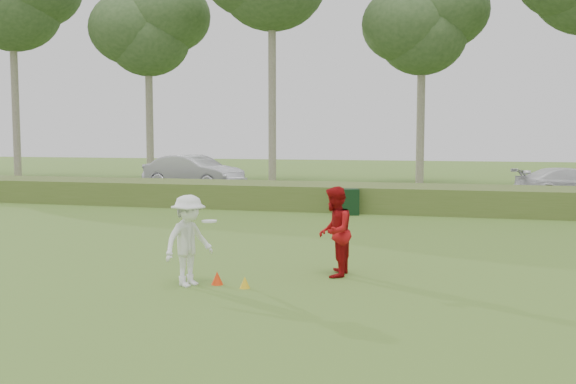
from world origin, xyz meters
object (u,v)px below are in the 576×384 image
(player_red, at_px, (335,232))
(cone_yellow, at_px, (245,282))
(player_white, at_px, (189,241))
(car_right, at_px, (572,184))
(car_mid, at_px, (194,172))
(cone_orange, at_px, (217,278))
(utility_cabinet, at_px, (348,202))

(player_red, height_order, cone_yellow, player_red)
(player_white, relative_size, car_right, 0.36)
(player_red, distance_m, car_mid, 20.13)
(cone_orange, height_order, utility_cabinet, utility_cabinet)
(utility_cabinet, xyz_separation_m, car_mid, (-9.00, 7.68, 0.46))
(cone_orange, distance_m, cone_yellow, 0.59)
(car_right, bearing_deg, car_mid, 73.05)
(cone_orange, distance_m, car_mid, 20.35)
(cone_yellow, relative_size, car_mid, 0.04)
(cone_orange, height_order, cone_yellow, cone_orange)
(cone_yellow, bearing_deg, player_red, 45.60)
(player_red, bearing_deg, cone_yellow, -45.07)
(player_red, bearing_deg, car_right, 156.80)
(cone_orange, bearing_deg, utility_cabinet, 87.07)
(cone_yellow, bearing_deg, utility_cabinet, 90.11)
(cone_orange, relative_size, car_mid, 0.05)
(cone_orange, bearing_deg, car_mid, 114.53)
(player_red, bearing_deg, cone_orange, -57.79)
(player_red, relative_size, utility_cabinet, 1.93)
(cone_yellow, bearing_deg, player_white, -175.62)
(player_white, relative_size, car_mid, 0.32)
(cone_orange, bearing_deg, cone_yellow, -13.03)
(player_white, bearing_deg, cone_yellow, -60.66)
(car_mid, distance_m, car_right, 17.16)
(player_red, bearing_deg, player_white, -59.21)
(utility_cabinet, distance_m, car_mid, 11.84)
(car_right, bearing_deg, cone_yellow, 141.54)
(cone_yellow, height_order, utility_cabinet, utility_cabinet)
(player_red, xyz_separation_m, car_mid, (-10.36, 17.25, 0.04))
(cone_yellow, relative_size, car_right, 0.05)
(cone_orange, relative_size, cone_yellow, 1.16)
(player_red, relative_size, cone_yellow, 8.36)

